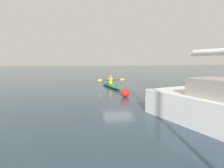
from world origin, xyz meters
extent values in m
plane|color=#283D4C|center=(0.00, 0.00, 0.00)|extent=(160.00, 160.00, 0.00)
ellipsoid|color=#19723F|center=(0.53, -0.52, 0.16)|extent=(1.20, 5.06, 0.32)
torus|color=black|center=(0.54, -0.61, 0.30)|extent=(0.61, 0.61, 0.04)
cylinder|color=black|center=(0.35, 0.98, 0.31)|extent=(0.18, 0.18, 0.02)
cylinder|color=yellow|center=(0.54, -0.56, 0.57)|extent=(0.35, 0.35, 0.51)
sphere|color=#936B4C|center=(0.54, -0.56, 0.94)|extent=(0.21, 0.21, 0.21)
cylinder|color=black|center=(0.51, -0.36, 0.64)|extent=(2.02, 0.27, 0.03)
ellipsoid|color=gold|center=(-0.49, -0.49, 0.64)|extent=(0.40, 0.09, 0.17)
ellipsoid|color=gold|center=(1.52, -0.24, 0.64)|extent=(0.40, 0.09, 0.17)
cylinder|color=#936B4C|center=(0.25, -0.52, 0.63)|extent=(0.27, 0.23, 0.34)
cylinder|color=#936B4C|center=(0.80, -0.45, 0.63)|extent=(0.29, 0.20, 0.34)
sphere|color=red|center=(0.50, 4.26, 0.28)|extent=(0.55, 0.55, 0.55)
torus|color=#333338|center=(0.50, 4.26, 0.58)|extent=(0.12, 0.12, 0.02)
camera|label=1|loc=(3.55, 15.84, 2.25)|focal=30.96mm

